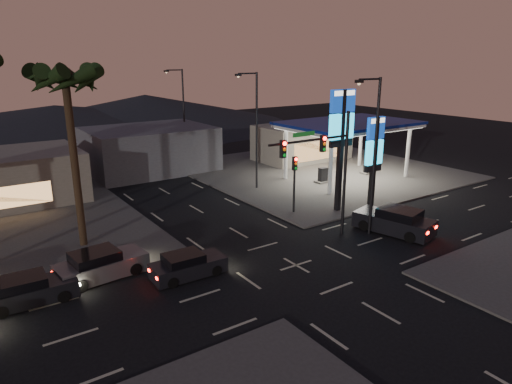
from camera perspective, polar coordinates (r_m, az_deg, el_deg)
ground at (r=25.80m, az=5.04°, el=-9.11°), size 140.00×140.00×0.00m
corner_lot_ne at (r=47.19m, az=7.72°, el=2.71°), size 24.00×24.00×0.12m
gas_station at (r=43.44m, az=11.54°, el=8.11°), size 12.20×8.20×5.47m
convenience_store at (r=51.76m, az=5.73°, el=6.18°), size 10.00×6.00×4.00m
pylon_sign_tall at (r=33.45m, az=10.64°, el=8.05°), size 2.20×0.35×9.00m
pylon_sign_short at (r=34.87m, az=14.58°, el=5.24°), size 1.60×0.35×7.00m
traffic_signal_mast at (r=27.91m, az=8.68°, el=4.09°), size 6.10×0.39×8.00m
pedestal_signal at (r=33.20m, az=4.85°, el=2.10°), size 0.32×0.39×4.30m
streetlight_near at (r=29.30m, az=14.42°, el=5.32°), size 2.14×0.25×10.00m
streetlight_mid at (r=38.95m, az=-0.17°, el=8.46°), size 2.14×0.25×10.00m
streetlight_far at (r=51.03m, az=-9.23°, el=10.13°), size 2.14×0.25×10.00m
palm_a at (r=28.03m, az=-22.64°, el=11.78°), size 4.41×4.41×10.86m
building_far_mid at (r=47.84m, az=-13.19°, el=5.24°), size 12.00×9.00×4.40m
hill_right at (r=83.85m, az=-13.63°, el=10.03°), size 50.00×50.00×5.00m
hill_center at (r=79.78m, az=-23.77°, el=8.46°), size 60.00×60.00×4.00m
car_lane_a_front at (r=24.52m, az=-8.58°, el=-9.08°), size 4.07×1.79×1.31m
car_lane_b_front at (r=25.41m, az=-18.89°, el=-8.64°), size 4.83×2.38×1.53m
car_lane_b_mid at (r=24.26m, az=-26.54°, el=-10.96°), size 4.26×1.90×1.37m
suv_station at (r=31.36m, az=16.98°, el=-3.53°), size 3.27×5.39×1.69m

